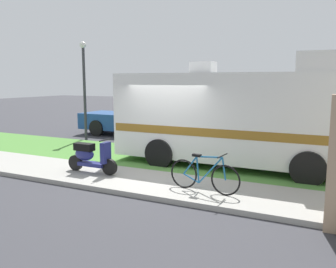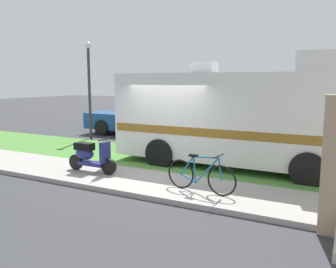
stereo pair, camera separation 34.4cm
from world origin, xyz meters
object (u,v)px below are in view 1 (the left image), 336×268
(bicycle, at_px, (204,175))
(pickup_truck_near, at_px, (146,115))
(motorhome_rv, at_px, (240,115))
(bottle_green, at_px, (332,203))
(scooter, at_px, (90,156))
(street_lamp_post, at_px, (84,81))

(bicycle, distance_m, pickup_truck_near, 9.00)
(motorhome_rv, xyz_separation_m, bottle_green, (2.70, -3.01, -1.37))
(motorhome_rv, relative_size, bottle_green, 30.04)
(scooter, bearing_deg, street_lamp_post, 129.96)
(bicycle, relative_size, bottle_green, 7.26)
(scooter, relative_size, bottle_green, 6.67)
(street_lamp_post, bearing_deg, scooter, -50.04)
(motorhome_rv, bearing_deg, pickup_truck_near, 144.32)
(pickup_truck_near, bearing_deg, bottle_green, -40.31)
(bicycle, bearing_deg, street_lamp_post, 145.86)
(motorhome_rv, distance_m, street_lamp_post, 7.67)
(bicycle, distance_m, street_lamp_post, 9.19)
(pickup_truck_near, bearing_deg, motorhome_rv, -35.68)
(bottle_green, bearing_deg, pickup_truck_near, 139.69)
(scooter, relative_size, street_lamp_post, 0.37)
(pickup_truck_near, xyz_separation_m, bottle_green, (8.19, -6.95, -0.78))
(bicycle, xyz_separation_m, pickup_truck_near, (-5.53, 7.09, 0.49))
(pickup_truck_near, relative_size, bottle_green, 22.65)
(bottle_green, bearing_deg, scooter, 179.04)
(motorhome_rv, height_order, bottle_green, motorhome_rv)
(bicycle, xyz_separation_m, bottle_green, (2.67, 0.14, -0.29))
(bottle_green, bearing_deg, bicycle, -177.00)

